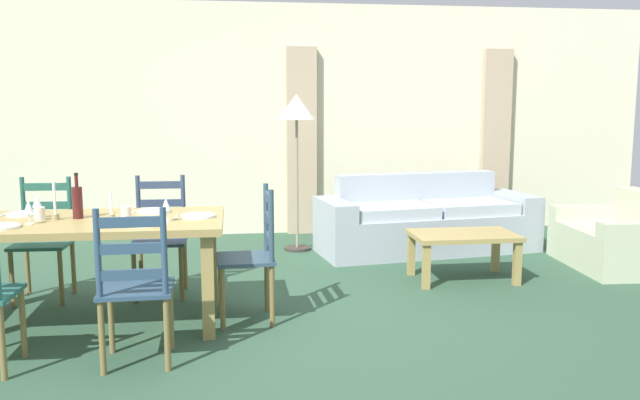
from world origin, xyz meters
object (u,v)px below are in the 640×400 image
(dining_chair_head_east, at_px, (253,254))
(coffee_table, at_px, (463,240))
(wine_glass_near_left, at_px, (29,208))
(wine_glass_near_right, at_px, (166,205))
(dining_chair_far_right, at_px, (160,236))
(wine_glass_far_left, at_px, (37,202))
(dining_table, at_px, (83,232))
(dining_chair_far_left, at_px, (44,239))
(standing_lamp, at_px, (297,116))
(coffee_cup_primary, at_px, (126,213))
(armchair_upholstered, at_px, (621,241))
(couch, at_px, (425,223))
(wine_bottle, at_px, (77,201))
(coffee_cup_secondary, at_px, (40,214))
(dining_chair_near_right, at_px, (135,287))

(dining_chair_head_east, relative_size, coffee_table, 1.07)
(wine_glass_near_left, distance_m, wine_glass_near_right, 0.88)
(dining_chair_far_right, bearing_deg, wine_glass_near_left, -130.71)
(wine_glass_far_left, bearing_deg, wine_glass_near_left, -85.93)
(dining_table, distance_m, wine_glass_near_right, 0.63)
(dining_chair_far_left, height_order, standing_lamp, standing_lamp)
(dining_table, bearing_deg, dining_chair_far_left, 122.55)
(coffee_cup_primary, distance_m, armchair_upholstered, 4.53)
(armchair_upholstered, bearing_deg, dining_chair_far_right, -175.72)
(standing_lamp, bearing_deg, couch, -7.87)
(wine_bottle, xyz_separation_m, wine_glass_near_left, (-0.27, -0.19, -0.01))
(wine_bottle, distance_m, standing_lamp, 2.81)
(dining_chair_far_right, xyz_separation_m, wine_glass_far_left, (-0.76, -0.61, 0.38))
(coffee_cup_secondary, bearing_deg, coffee_cup_primary, -4.85)
(coffee_table, bearing_deg, coffee_cup_secondary, -166.66)
(dining_chair_head_east, xyz_separation_m, coffee_table, (1.86, 0.82, -0.12))
(armchair_upholstered, height_order, standing_lamp, standing_lamp)
(wine_bottle, relative_size, wine_glass_near_left, 1.96)
(dining_chair_head_east, distance_m, couch, 2.78)
(wine_glass_near_right, bearing_deg, wine_glass_far_left, 163.55)
(wine_glass_near_left, xyz_separation_m, coffee_cup_primary, (0.60, 0.10, -0.07))
(standing_lamp, bearing_deg, dining_chair_near_right, -112.79)
(dining_chair_head_east, relative_size, coffee_cup_secondary, 10.67)
(dining_chair_near_right, relative_size, dining_chair_far_left, 1.00)
(wine_bottle, height_order, standing_lamp, standing_lamp)
(couch, bearing_deg, dining_chair_near_right, -132.92)
(couch, bearing_deg, wine_glass_near_left, -147.28)
(wine_glass_far_left, bearing_deg, dining_chair_far_right, 38.69)
(dining_table, height_order, dining_chair_far_right, dining_chair_far_right)
(wine_glass_far_left, relative_size, standing_lamp, 0.10)
(wine_glass_near_left, height_order, standing_lamp, standing_lamp)
(coffee_table, bearing_deg, dining_chair_head_east, -156.09)
(wine_glass_far_left, bearing_deg, standing_lamp, 45.84)
(coffee_cup_primary, height_order, couch, coffee_cup_primary)
(wine_glass_near_right, bearing_deg, armchair_upholstered, 16.23)
(standing_lamp, bearing_deg, dining_chair_far_left, -145.66)
(dining_table, xyz_separation_m, wine_bottle, (-0.04, 0.06, 0.20))
(coffee_cup_primary, bearing_deg, dining_chair_far_right, 79.61)
(dining_chair_far_left, distance_m, coffee_table, 3.48)
(dining_table, bearing_deg, wine_bottle, 124.85)
(wine_glass_far_left, relative_size, coffee_cup_secondary, 1.79)
(dining_chair_far_left, height_order, coffee_table, dining_chair_far_left)
(dining_table, relative_size, dining_chair_far_right, 1.98)
(dining_chair_far_right, distance_m, armchair_upholstered, 4.25)
(coffee_cup_secondary, distance_m, coffee_table, 3.41)
(wine_glass_near_left, xyz_separation_m, coffee_table, (3.32, 0.93, -0.51))
(wine_glass_near_left, bearing_deg, coffee_cup_secondary, 80.66)
(wine_glass_far_left, xyz_separation_m, standing_lamp, (2.02, 2.08, 0.55))
(wine_glass_near_left, relative_size, coffee_table, 0.18)
(dining_table, distance_m, wine_glass_near_left, 0.39)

